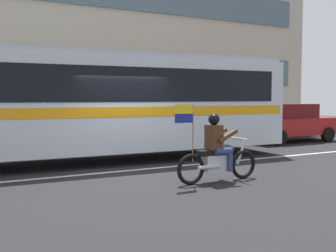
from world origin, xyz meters
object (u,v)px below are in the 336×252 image
(transit_bus, at_px, (88,99))
(fire_hydrant, at_px, (147,133))
(parked_sedan_curbside, at_px, (289,122))
(motorcycle_with_rider, at_px, (217,153))

(transit_bus, xyz_separation_m, fire_hydrant, (3.20, 2.76, -1.37))
(parked_sedan_curbside, relative_size, fire_hydrant, 5.97)
(motorcycle_with_rider, bearing_deg, transit_bus, 113.49)
(parked_sedan_curbside, distance_m, fire_hydrant, 6.31)
(transit_bus, xyz_separation_m, motorcycle_with_rider, (1.77, -4.06, -1.22))
(transit_bus, height_order, fire_hydrant, transit_bus)
(transit_bus, bearing_deg, motorcycle_with_rider, -66.51)
(motorcycle_with_rider, bearing_deg, parked_sedan_curbside, 35.70)
(transit_bus, distance_m, motorcycle_with_rider, 4.60)
(transit_bus, relative_size, parked_sedan_curbside, 2.81)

